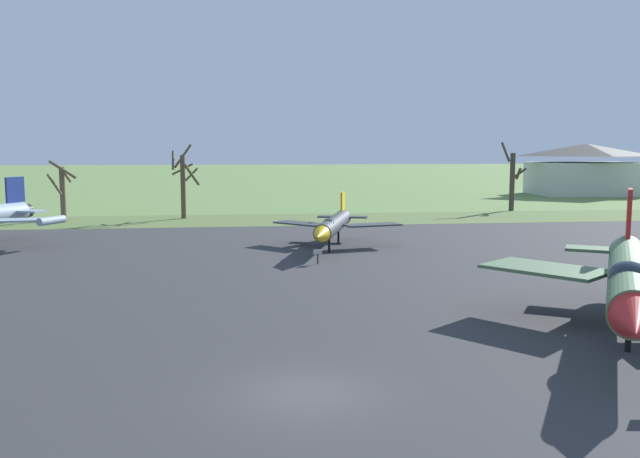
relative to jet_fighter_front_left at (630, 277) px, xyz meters
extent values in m
plane|color=#607F42|center=(-13.50, -4.90, -2.37)|extent=(600.00, 600.00, 0.00)
cube|color=#333335|center=(-13.50, 11.52, -2.35)|extent=(101.64, 54.71, 0.05)
cube|color=#556B37|center=(-13.50, 44.87, -2.34)|extent=(161.64, 12.00, 0.06)
cylinder|color=#4C6B47|center=(0.26, 0.43, -0.05)|extent=(8.62, 12.90, 1.62)
cone|color=#B21E1E|center=(-3.94, -6.57, -0.05)|extent=(2.44, 2.71, 1.49)
cylinder|color=black|center=(4.04, 6.74, -0.05)|extent=(1.43, 1.35, 1.14)
ellipsoid|color=#19232D|center=(-1.25, -2.09, 0.40)|extent=(1.27, 2.39, 1.19)
cube|color=#4C6B47|center=(-2.08, 2.98, -0.17)|extent=(5.44, 5.77, 0.15)
cube|color=#B21E1E|center=(3.57, 5.96, 1.95)|extent=(1.02, 1.52, 2.37)
cube|color=#4C6B47|center=(2.13, 6.62, 0.07)|extent=(2.93, 2.59, 0.15)
cylinder|color=black|center=(-1.33, -2.22, -1.62)|extent=(0.22, 0.22, 1.51)
cylinder|color=black|center=(1.85, 3.08, -1.62)|extent=(0.22, 0.22, 1.51)
cylinder|color=#33383D|center=(-8.36, 24.55, -0.57)|extent=(4.31, 10.79, 1.26)
cone|color=yellow|center=(-10.19, 18.43, -0.57)|extent=(1.65, 2.14, 1.15)
cylinder|color=black|center=(-6.74, 30.00, -0.57)|extent=(1.04, 0.91, 0.88)
ellipsoid|color=#19232D|center=(-9.14, 21.94, -0.23)|extent=(0.85, 1.60, 0.80)
cube|color=#33383D|center=(-10.69, 26.43, -0.67)|extent=(4.21, 4.23, 0.12)
cube|color=#33383D|center=(-5.39, 24.85, -0.67)|extent=(4.54, 2.55, 0.12)
cube|color=yellow|center=(-6.97, 29.23, 0.81)|extent=(0.60, 1.56, 1.52)
cube|color=#33383D|center=(-8.07, 29.53, -0.48)|extent=(2.03, 1.63, 0.12)
cube|color=#33383D|center=(-5.89, 28.88, -0.48)|extent=(2.03, 1.63, 0.12)
cylinder|color=black|center=(-9.05, 22.26, -1.79)|extent=(0.17, 0.17, 1.17)
cylinder|color=black|center=(-7.68, 26.84, -1.79)|extent=(0.17, 0.17, 1.17)
cylinder|color=black|center=(-10.41, 17.65, -2.04)|extent=(0.08, 0.08, 0.67)
cube|color=white|center=(-10.41, 17.65, -1.53)|extent=(0.59, 0.33, 0.35)
cylinder|color=black|center=(-33.25, 33.60, -0.10)|extent=(1.38, 1.27, 1.11)
cube|color=#8EA3B2|center=(-32.33, 27.11, -0.22)|extent=(6.07, 2.94, 0.15)
cylinder|color=#8EA3B2|center=(-29.28, 26.71, -0.22)|extent=(1.66, 2.53, 0.59)
cube|color=navy|center=(-33.68, 32.72, 1.74)|extent=(1.01, 1.79, 2.09)
cube|color=#8EA3B2|center=(-35.05, 33.32, 0.02)|extent=(2.75, 2.36, 0.15)
cube|color=#8EA3B2|center=(-32.38, 32.00, 0.02)|extent=(2.75, 2.36, 0.15)
cylinder|color=brown|center=(-33.60, 47.20, 0.42)|extent=(0.59, 0.59, 5.58)
cylinder|color=brown|center=(-33.17, 46.82, 2.45)|extent=(1.08, 1.18, 1.72)
cylinder|color=brown|center=(-33.22, 46.02, 2.98)|extent=(2.61, 1.10, 1.98)
cylinder|color=brown|center=(-34.18, 46.40, 1.43)|extent=(1.89, 1.46, 2.20)
cylinder|color=brown|center=(-21.30, 47.36, 1.02)|extent=(0.53, 0.53, 6.79)
cylinder|color=brown|center=(-21.33, 48.24, 4.29)|extent=(1.96, 0.31, 2.61)
cylinder|color=brown|center=(-20.31, 46.74, 2.35)|extent=(1.59, 2.28, 2.36)
cylinder|color=brown|center=(-21.42, 48.45, 2.89)|extent=(2.30, 0.46, 1.31)
cylinder|color=brown|center=(-20.59, 48.19, 2.20)|extent=(1.90, 1.68, 1.82)
cylinder|color=brown|center=(-22.28, 47.29, 3.89)|extent=(0.41, 2.15, 2.04)
cylinder|color=#42382D|center=(17.33, 52.18, 1.11)|extent=(0.60, 0.60, 6.96)
cylinder|color=#42382D|center=(16.36, 52.11, 4.71)|extent=(0.44, 2.19, 2.36)
cylinder|color=#42382D|center=(18.34, 52.51, 2.12)|extent=(0.97, 2.24, 1.39)
cylinder|color=#42382D|center=(18.05, 52.07, 2.10)|extent=(0.56, 1.69, 1.47)
cube|color=beige|center=(40.75, 77.84, 0.26)|extent=(16.63, 12.41, 5.26)
pyramid|color=#4C4742|center=(40.75, 77.84, 4.91)|extent=(17.47, 13.03, 2.03)
camera|label=1|loc=(-15.40, -24.19, 5.06)|focal=37.13mm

